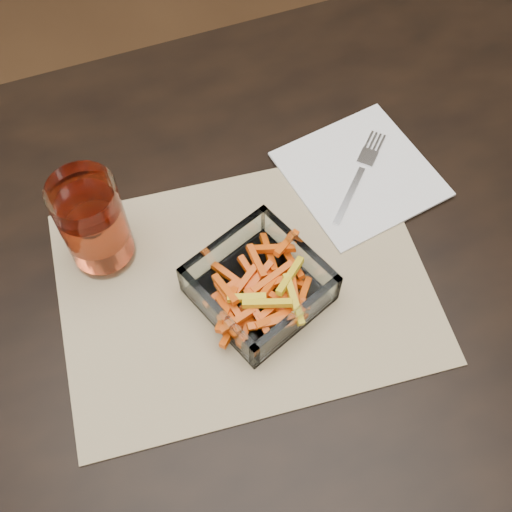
% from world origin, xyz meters
% --- Properties ---
extents(dining_table, '(1.60, 0.90, 0.75)m').
position_xyz_m(dining_table, '(0.00, 0.00, 0.66)').
color(dining_table, black).
rests_on(dining_table, ground).
extents(placemat, '(0.48, 0.37, 0.00)m').
position_xyz_m(placemat, '(-0.07, 0.00, 0.75)').
color(placemat, tan).
rests_on(placemat, dining_table).
extents(glass_bowl, '(0.18, 0.18, 0.05)m').
position_xyz_m(glass_bowl, '(-0.06, -0.01, 0.78)').
color(glass_bowl, white).
rests_on(glass_bowl, placemat).
extents(tumbler, '(0.08, 0.08, 0.14)m').
position_xyz_m(tumbler, '(-0.22, 0.11, 0.82)').
color(tumbler, white).
rests_on(tumbler, placemat).
extents(napkin, '(0.21, 0.21, 0.00)m').
position_xyz_m(napkin, '(0.13, 0.11, 0.76)').
color(napkin, white).
rests_on(napkin, placemat).
extents(fork, '(0.13, 0.13, 0.00)m').
position_xyz_m(fork, '(0.13, 0.11, 0.76)').
color(fork, silver).
rests_on(fork, napkin).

